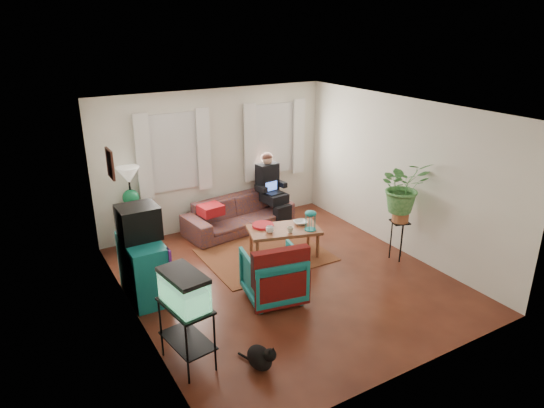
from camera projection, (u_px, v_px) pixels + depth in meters
floor at (285, 279)px, 7.47m from camera, size 4.50×5.00×0.01m
ceiling at (287, 109)px, 6.55m from camera, size 4.50×5.00×0.01m
wall_back at (215, 160)px, 9.02m from camera, size 4.50×0.01×2.60m
wall_front at (414, 272)px, 4.99m from camera, size 4.50×0.01×2.60m
wall_left at (131, 232)px, 5.94m from camera, size 0.01×5.00×2.60m
wall_right at (400, 176)px, 8.07m from camera, size 0.01×5.00×2.60m
window_left at (173, 152)px, 8.54m from camera, size 1.08×0.04×1.38m
window_right at (273, 139)px, 9.51m from camera, size 1.08×0.04×1.38m
curtains_left at (175, 153)px, 8.47m from camera, size 1.36×0.06×1.50m
curtains_right at (275, 140)px, 9.45m from camera, size 1.36×0.06×1.50m
picture_frame at (111, 164)px, 6.41m from camera, size 0.04×0.32×0.40m
area_rug at (265, 255)px, 8.21m from camera, size 2.01×1.61×0.01m
sofa at (239, 209)px, 9.09m from camera, size 2.16×1.07×0.81m
seated_person at (270, 191)px, 9.44m from camera, size 0.59×0.70×1.24m
side_table at (134, 225)px, 8.45m from camera, size 0.60×0.60×0.76m
table_lamp at (130, 187)px, 8.20m from camera, size 0.45×0.45×0.69m
dresser at (144, 268)px, 6.86m from camera, size 0.49×0.98×0.88m
crt_tv at (138, 222)px, 6.71m from camera, size 0.54×0.49×0.47m
aquarium_stand at (187, 334)px, 5.50m from camera, size 0.49×0.74×0.78m
aquarium at (184, 289)px, 5.29m from camera, size 0.44×0.68×0.41m
black_cat at (260, 356)px, 5.49m from camera, size 0.37×0.45×0.33m
armchair at (273, 273)px, 6.82m from camera, size 0.89×0.85×0.80m
serape_throw at (281, 272)px, 6.49m from camera, size 0.82×0.32×0.66m
coffee_table at (284, 242)px, 8.14m from camera, size 1.31×0.95×0.49m
cup_a at (270, 230)px, 7.88m from camera, size 0.16×0.16×0.10m
cup_b at (290, 230)px, 7.88m from camera, size 0.13×0.13×0.10m
bowl at (300, 222)px, 8.22m from camera, size 0.29×0.29×0.06m
snack_tray at (263, 225)px, 8.12m from camera, size 0.45×0.45×0.04m
birdcage at (310, 220)px, 7.95m from camera, size 0.24×0.24×0.34m
plant_stand at (398, 240)px, 7.97m from camera, size 0.36×0.36×0.68m
potted_plant at (403, 194)px, 7.69m from camera, size 0.95×0.88×0.86m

